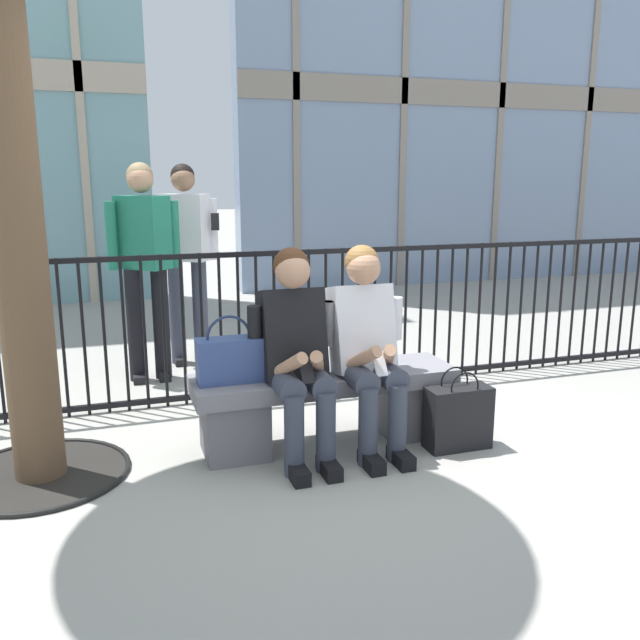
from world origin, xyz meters
The scene contains 9 objects.
ground_plane centered at (0.00, 0.00, 0.00)m, with size 60.00×60.00×0.00m, color #9E9B93.
stone_bench centered at (0.00, 0.00, 0.27)m, with size 1.60×0.44×0.45m.
seated_person_with_phone centered at (-0.22, -0.13, 0.65)m, with size 0.52×0.66×1.21m.
seated_person_companion centered at (0.22, -0.13, 0.65)m, with size 0.52×0.66×1.21m.
handbag_on_bench centered at (-0.58, -0.01, 0.59)m, with size 0.37×0.15×0.39m.
shopping_bag centered at (0.73, -0.33, 0.19)m, with size 0.39×0.17×0.49m.
bystander_at_railing centered at (-0.92, 1.67, 1.00)m, with size 0.55×0.42×1.71m.
bystander_further_back centered at (-0.55, 2.08, 1.00)m, with size 0.55×0.39×1.71m.
plaza_railing centered at (0.00, 0.96, 0.55)m, with size 8.08×0.04×1.09m.
Camera 1 is at (-1.21, -3.56, 1.60)m, focal length 36.58 mm.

